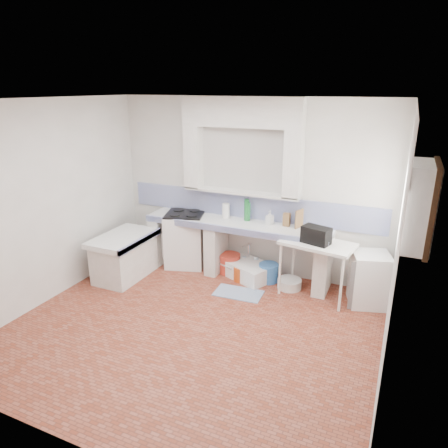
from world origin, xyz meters
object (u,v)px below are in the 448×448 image
at_px(stove, 186,240).
at_px(sink, 244,269).
at_px(side_table, 316,270).
at_px(fridge, 369,279).

bearing_deg(stove, sink, -17.89).
distance_m(side_table, fridge, 0.74).
height_order(sink, fridge, fridge).
xyz_separation_m(sink, side_table, (1.18, -0.21, 0.31)).
bearing_deg(side_table, stove, -176.19).
relative_size(stove, sink, 0.94).
relative_size(stove, side_table, 0.89).
xyz_separation_m(side_table, fridge, (0.73, 0.08, -0.04)).
relative_size(stove, fridge, 1.18).
bearing_deg(stove, fridge, -19.84).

